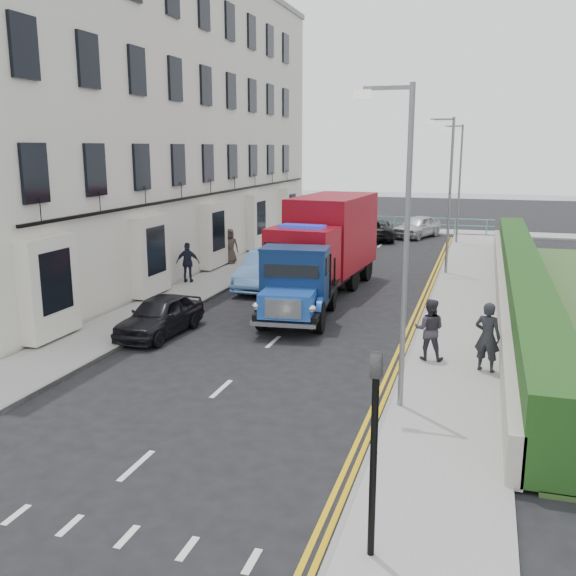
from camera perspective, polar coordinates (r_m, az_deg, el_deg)
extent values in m
plane|color=black|center=(17.54, -3.39, -6.67)|extent=(120.00, 120.00, 0.00)
cube|color=gray|center=(27.47, -7.02, 0.43)|extent=(2.40, 38.00, 0.12)
cube|color=gray|center=(25.16, 15.39, -1.04)|extent=(2.60, 38.00, 0.12)
cube|color=gray|center=(45.25, 9.56, 5.07)|extent=(30.00, 2.50, 0.12)
plane|color=#4C5868|center=(75.95, 12.73, 7.82)|extent=(120.00, 120.00, 0.00)
cube|color=silver|center=(32.40, -11.57, 14.44)|extent=(6.00, 30.00, 14.00)
cube|color=black|center=(31.08, -6.13, 8.44)|extent=(0.12, 28.00, 0.10)
cube|color=#B2AD9E|center=(25.06, 18.43, -0.14)|extent=(0.30, 28.00, 1.00)
cube|color=#143F15|center=(25.01, 20.09, 0.65)|extent=(1.20, 28.00, 1.70)
cube|color=#59B2A5|center=(44.34, 9.47, 6.26)|extent=(13.00, 0.08, 0.06)
cube|color=#59B2A5|center=(44.39, 9.45, 5.70)|extent=(13.00, 0.06, 0.05)
cylinder|color=slate|center=(13.78, 10.44, 2.90)|extent=(0.12, 0.12, 7.00)
cube|color=slate|center=(13.71, 8.85, 17.18)|extent=(1.00, 0.08, 0.08)
cube|color=beige|center=(13.78, 6.69, 16.71)|extent=(0.35, 0.18, 0.18)
cylinder|color=slate|center=(29.63, 14.18, 7.75)|extent=(0.12, 0.12, 7.00)
cube|color=slate|center=(29.60, 13.54, 14.37)|extent=(1.00, 0.08, 0.08)
cube|color=beige|center=(29.64, 12.53, 14.18)|extent=(0.35, 0.18, 0.18)
cylinder|color=slate|center=(39.60, 15.00, 8.80)|extent=(0.12, 0.12, 7.00)
cube|color=slate|center=(39.58, 14.54, 13.75)|extent=(1.00, 0.08, 0.08)
cube|color=beige|center=(39.60, 13.78, 13.62)|extent=(0.35, 0.18, 0.18)
cylinder|color=black|center=(9.14, 7.60, -15.27)|extent=(0.10, 0.10, 3.00)
imported|color=black|center=(8.69, 7.80, -8.83)|extent=(0.16, 0.20, 1.00)
cylinder|color=black|center=(20.48, -2.31, -2.36)|extent=(0.38, 1.03, 1.01)
cylinder|color=black|center=(20.15, 2.81, -2.62)|extent=(0.38, 1.03, 1.01)
cylinder|color=black|center=(23.26, -0.63, -0.55)|extent=(0.38, 1.03, 1.01)
cylinder|color=black|center=(22.97, 3.88, -0.75)|extent=(0.38, 1.03, 1.01)
cube|color=black|center=(21.66, 0.97, -1.13)|extent=(2.50, 5.21, 0.19)
cube|color=blue|center=(19.71, -0.03, -1.37)|extent=(1.76, 1.52, 0.76)
cube|color=silver|center=(19.05, -0.43, -1.86)|extent=(1.10, 0.20, 0.58)
cube|color=navy|center=(20.74, 0.62, 1.02)|extent=(2.22, 1.47, 1.84)
cube|color=black|center=(22.81, 1.53, 0.18)|extent=(2.50, 3.15, 0.13)
cylinder|color=black|center=(23.95, -1.09, -0.07)|extent=(0.40, 1.11, 1.09)
cylinder|color=black|center=(23.25, 3.67, -0.47)|extent=(0.40, 1.11, 1.09)
cylinder|color=black|center=(26.76, 1.43, 1.26)|extent=(0.40, 1.11, 1.09)
cylinder|color=black|center=(26.14, 5.73, 0.93)|extent=(0.40, 1.11, 1.09)
cylinder|color=black|center=(28.79, 2.91, 2.05)|extent=(0.40, 1.11, 1.09)
cylinder|color=black|center=(28.21, 6.94, 1.76)|extent=(0.40, 1.11, 1.09)
cube|color=black|center=(25.93, 3.22, 1.33)|extent=(2.80, 7.10, 0.25)
cube|color=maroon|center=(23.34, 1.27, 2.71)|extent=(2.52, 2.06, 2.19)
cube|color=black|center=(22.47, 0.47, 2.59)|extent=(2.19, 0.24, 1.09)
cube|color=maroon|center=(26.71, 4.00, 5.00)|extent=(2.86, 5.34, 2.98)
imported|color=black|center=(20.28, -11.31, -2.41)|extent=(1.67, 3.71, 1.24)
imported|color=#669CDB|center=(26.52, -1.80, 1.65)|extent=(1.74, 4.71, 1.54)
imported|color=silver|center=(30.60, 0.36, 3.12)|extent=(2.31, 5.40, 1.55)
imported|color=black|center=(40.93, 7.89, 5.19)|extent=(2.80, 4.89, 1.29)
imported|color=#B5B5BA|center=(42.33, 11.43, 5.38)|extent=(3.02, 4.48, 1.42)
imported|color=black|center=(17.06, 17.31, -4.17)|extent=(0.76, 0.61, 1.81)
imported|color=#352F3A|center=(17.61, 12.46, -3.61)|extent=(0.82, 0.64, 1.67)
imported|color=#1A1E2F|center=(27.35, -8.88, 2.26)|extent=(1.05, 0.59, 1.69)
imported|color=#3F342D|center=(31.56, -5.18, 3.73)|extent=(0.94, 0.73, 1.71)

